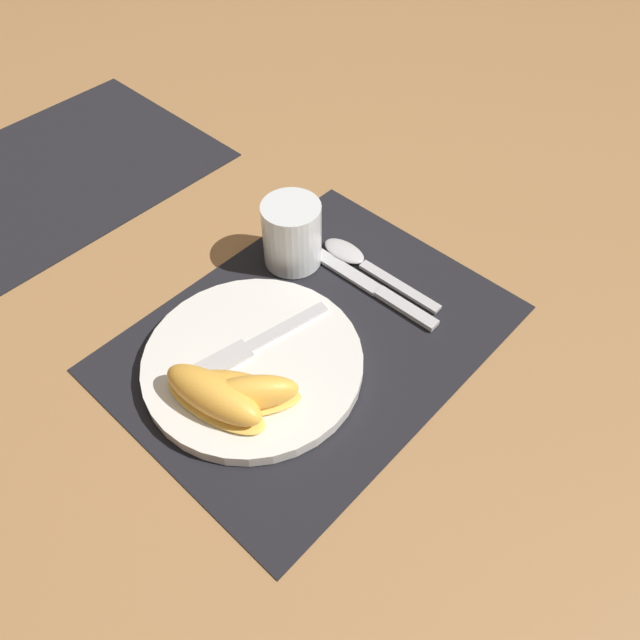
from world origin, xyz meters
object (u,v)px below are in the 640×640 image
(citrus_wedge_2, at_px, (249,395))
(knife, at_px, (368,285))
(plate, at_px, (253,363))
(juice_glass, at_px, (292,237))
(citrus_wedge_0, at_px, (215,397))
(fork, at_px, (253,344))
(spoon, at_px, (358,260))
(citrus_wedge_1, at_px, (237,390))

(citrus_wedge_2, bearing_deg, knife, 6.97)
(plate, xyz_separation_m, juice_glass, (0.16, 0.09, 0.03))
(plate, height_order, juice_glass, juice_glass)
(citrus_wedge_0, bearing_deg, fork, 20.91)
(plate, relative_size, fork, 1.44)
(knife, bearing_deg, juice_glass, 105.72)
(plate, xyz_separation_m, knife, (0.19, -0.01, -0.01))
(knife, bearing_deg, citrus_wedge_0, -178.99)
(spoon, distance_m, citrus_wedge_2, 0.27)
(plate, distance_m, juice_glass, 0.19)
(fork, xyz_separation_m, citrus_wedge_0, (-0.08, -0.03, 0.02))
(juice_glass, relative_size, spoon, 0.48)
(knife, relative_size, citrus_wedge_1, 1.88)
(citrus_wedge_1, height_order, citrus_wedge_2, citrus_wedge_2)
(plate, relative_size, citrus_wedge_1, 2.15)
(juice_glass, relative_size, citrus_wedge_0, 0.68)
(spoon, height_order, citrus_wedge_0, citrus_wedge_0)
(citrus_wedge_1, relative_size, citrus_wedge_2, 1.08)
(spoon, relative_size, citrus_wedge_2, 1.70)
(plate, distance_m, citrus_wedge_1, 0.06)
(knife, xyz_separation_m, citrus_wedge_0, (-0.26, -0.00, 0.03))
(citrus_wedge_2, bearing_deg, plate, 44.78)
(citrus_wedge_0, bearing_deg, citrus_wedge_2, -42.11)
(fork, bearing_deg, plate, -137.19)
(citrus_wedge_1, bearing_deg, citrus_wedge_0, 160.82)
(citrus_wedge_1, bearing_deg, plate, 30.68)
(citrus_wedge_2, bearing_deg, fork, 44.32)
(knife, bearing_deg, fork, 171.13)
(citrus_wedge_0, relative_size, citrus_wedge_1, 1.12)
(knife, height_order, spoon, spoon)
(knife, height_order, fork, fork)
(knife, height_order, citrus_wedge_1, citrus_wedge_1)
(fork, xyz_separation_m, citrus_wedge_1, (-0.06, -0.04, 0.01))
(plate, bearing_deg, fork, 42.81)
(knife, distance_m, citrus_wedge_1, 0.24)
(knife, bearing_deg, plate, 175.57)
(fork, bearing_deg, spoon, 2.97)
(fork, height_order, citrus_wedge_2, citrus_wedge_2)
(fork, distance_m, citrus_wedge_1, 0.07)
(citrus_wedge_2, bearing_deg, citrus_wedge_1, 100.13)
(spoon, bearing_deg, juice_glass, 128.26)
(spoon, bearing_deg, knife, -122.89)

